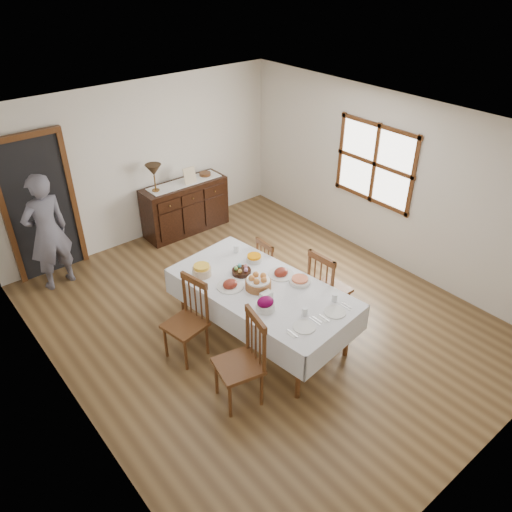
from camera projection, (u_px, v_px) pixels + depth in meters
ground at (261, 318)px, 6.76m from camera, size 6.00×6.00×0.00m
room_shell at (230, 201)px, 6.08m from camera, size 5.02×6.02×2.65m
dining_table at (262, 293)px, 6.07m from camera, size 1.45×2.44×0.79m
chair_left_near at (243, 360)px, 5.30m from camera, size 0.55×0.55×1.11m
chair_left_far at (188, 319)px, 5.92m from camera, size 0.51×0.51×1.05m
chair_right_near at (327, 287)px, 6.42m from camera, size 0.47×0.47×1.09m
chair_right_far at (271, 267)px, 6.98m from camera, size 0.40×0.40×0.92m
sideboard at (185, 207)px, 8.60m from camera, size 1.48×0.54×0.89m
person at (46, 229)px, 6.95m from camera, size 0.64×0.46×1.87m
bread_basket at (258, 283)px, 5.96m from camera, size 0.31×0.31×0.18m
egg_basket at (241, 271)px, 6.24m from camera, size 0.24×0.24×0.11m
ham_platter_a at (230, 285)px, 6.01m from camera, size 0.33×0.33×0.11m
ham_platter_b at (281, 273)px, 6.22m from camera, size 0.32×0.32×0.11m
beet_bowl at (265, 304)px, 5.61m from camera, size 0.22×0.22×0.16m
carrot_bowl at (254, 258)px, 6.48m from camera, size 0.20×0.20×0.09m
pineapple_bowl at (202, 270)px, 6.20m from camera, size 0.24×0.24×0.14m
casserole_dish at (300, 281)px, 6.07m from camera, size 0.26×0.26×0.07m
butter_dish at (266, 295)px, 5.82m from camera, size 0.15×0.11×0.07m
setting_left at (304, 322)px, 5.43m from camera, size 0.43×0.31×0.10m
setting_right at (334, 307)px, 5.65m from camera, size 0.43×0.31×0.10m
glass_far_a at (207, 265)px, 6.32m from camera, size 0.07×0.07×0.11m
glass_far_b at (236, 249)px, 6.67m from camera, size 0.07×0.07×0.11m
runner at (185, 182)px, 8.39m from camera, size 1.30×0.35×0.01m
table_lamp at (154, 171)px, 7.91m from camera, size 0.26×0.26×0.46m
picture_frame at (190, 176)px, 8.29m from camera, size 0.22×0.08×0.28m
deco_bowl at (205, 174)px, 8.62m from camera, size 0.20×0.20×0.06m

